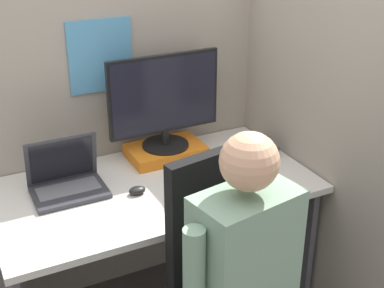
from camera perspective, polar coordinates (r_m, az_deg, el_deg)
cubicle_panel_back at (r=2.62m, az=-7.46°, el=1.13°), size 1.87×0.05×1.66m
cubicle_panel_right at (r=2.56m, az=11.34°, el=0.19°), size 0.04×1.38×1.66m
desk at (r=2.43m, az=-3.93°, el=-8.20°), size 1.37×0.73×0.75m
paper_box at (r=2.56m, az=-2.82°, el=-0.77°), size 0.36×0.23×0.06m
monitor at (r=2.46m, az=-2.98°, el=4.74°), size 0.54×0.22×0.44m
laptop at (r=2.31m, az=-13.18°, el=-3.97°), size 0.30×0.22×0.23m
mouse at (r=2.26m, az=-5.87°, el=-4.94°), size 0.07×0.05×0.03m
stapler at (r=2.63m, az=7.83°, el=-0.25°), size 0.04×0.17×0.05m
carrot_toy at (r=2.12m, az=-1.78°, el=-6.94°), size 0.04×0.14×0.04m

